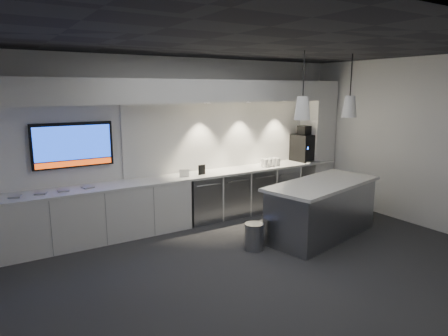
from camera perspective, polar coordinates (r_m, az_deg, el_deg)
floor at (r=5.78m, az=5.06°, el=-13.77°), size 7.00×7.00×0.00m
ceiling at (r=5.27m, az=5.65°, el=17.31°), size 7.00×7.00×0.00m
wall_back at (r=7.45m, az=-6.34°, el=3.92°), size 7.00×0.00×7.00m
wall_front at (r=3.70m, az=29.41°, el=-4.89°), size 7.00×0.00×7.00m
wall_right at (r=7.92m, az=26.04°, el=3.29°), size 0.00×7.00×7.00m
back_counter at (r=7.26m, az=-5.13°, el=-1.20°), size 6.80×0.65×0.04m
left_base_cabinets at (r=6.81m, az=-18.43°, el=-6.52°), size 3.30×0.63×0.86m
fridge_unit_a at (r=7.48m, az=-3.36°, el=-4.39°), size 0.60×0.61×0.85m
fridge_unit_b at (r=7.79m, az=0.73°, el=-3.75°), size 0.60×0.61×0.85m
fridge_unit_c at (r=8.14m, az=4.48°, el=-3.13°), size 0.60×0.61×0.85m
fridge_unit_d at (r=8.51m, az=7.91°, el=-2.56°), size 0.60×0.61×0.85m
backsplash at (r=8.01m, az=1.51°, el=4.85°), size 4.60×0.03×1.30m
soffit at (r=7.12m, az=-5.44°, el=10.87°), size 6.90×0.60×0.40m
column at (r=9.08m, az=13.13°, el=3.73°), size 0.55×0.55×2.60m
wall_tv at (r=6.80m, az=-20.78°, el=3.08°), size 1.25×0.07×0.72m
island at (r=6.91m, az=13.82°, el=-5.67°), size 2.34×1.41×0.93m
bin at (r=6.25m, az=4.31°, el=-9.72°), size 0.33×0.33×0.41m
coffee_machine at (r=8.83m, az=11.37°, el=3.03°), size 0.45×0.61×0.76m
sign_black at (r=7.29m, az=-3.20°, el=-0.25°), size 0.14×0.03×0.18m
sign_white at (r=7.12m, az=-5.69°, el=-0.73°), size 0.18×0.05×0.14m
cup_cluster at (r=8.14m, az=6.67°, el=0.82°), size 0.40×0.19×0.16m
tray_a at (r=6.51m, az=-27.69°, el=-3.63°), size 0.20×0.20×0.02m
tray_b at (r=6.55m, az=-24.72°, el=-3.29°), size 0.20×0.20×0.02m
tray_c at (r=6.59m, az=-21.99°, el=-2.99°), size 0.17×0.17×0.02m
tray_d at (r=6.67m, az=-18.90°, el=-2.60°), size 0.19×0.19×0.02m
pendant_left at (r=6.26m, az=11.15°, el=8.43°), size 0.25×0.25×1.06m
pendant_right at (r=7.01m, az=17.49°, el=8.40°), size 0.25×0.25×1.06m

